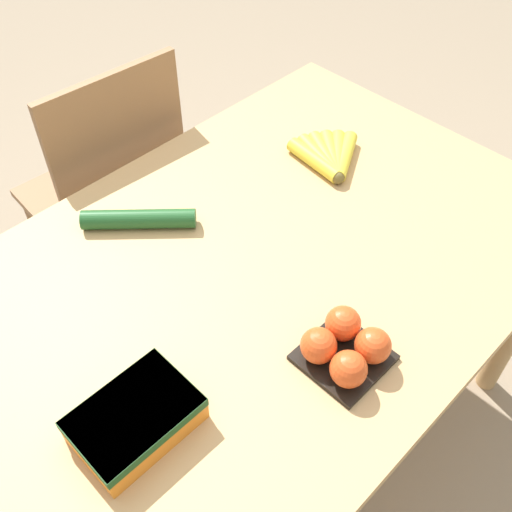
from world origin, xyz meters
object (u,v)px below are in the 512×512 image
object	(u,v)px
carrot_bag	(135,418)
chair	(112,195)
banana_bunch	(329,157)
tomato_pack	(345,347)
cucumber_near	(139,219)

from	to	relation	value
carrot_bag	chair	bearing A→B (deg)	59.93
banana_bunch	tomato_pack	world-z (taller)	tomato_pack
banana_bunch	cucumber_near	bearing A→B (deg)	161.81
chair	banana_bunch	size ratio (longest dim) A/B	5.15
chair	cucumber_near	xyz separation A→B (m)	(-0.16, -0.41, 0.29)
chair	tomato_pack	size ratio (longest dim) A/B	6.39
tomato_pack	cucumber_near	bearing A→B (deg)	95.39
cucumber_near	banana_bunch	bearing A→B (deg)	-18.19
chair	cucumber_near	world-z (taller)	chair
banana_bunch	cucumber_near	distance (m)	0.49
cucumber_near	chair	bearing A→B (deg)	68.64
banana_bunch	carrot_bag	bearing A→B (deg)	-163.24
tomato_pack	cucumber_near	xyz separation A→B (m)	(-0.05, 0.54, -0.02)
tomato_pack	carrot_bag	bearing A→B (deg)	155.77
cucumber_near	carrot_bag	bearing A→B (deg)	-127.94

